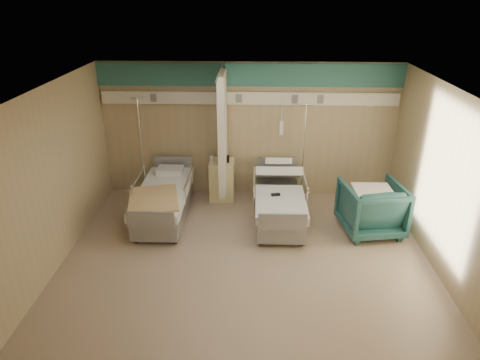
% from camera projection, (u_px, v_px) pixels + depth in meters
% --- Properties ---
extents(ground, '(6.00, 5.00, 0.00)m').
position_uv_depth(ground, '(246.00, 258.00, 7.09)').
color(ground, gray).
rests_on(ground, ground).
extents(room_walls, '(6.04, 5.04, 2.82)m').
position_uv_depth(room_walls, '(245.00, 147.00, 6.56)').
color(room_walls, tan).
rests_on(room_walls, ground).
extents(bed_right, '(1.00, 2.16, 0.63)m').
position_uv_depth(bed_right, '(279.00, 205.00, 8.13)').
color(bed_right, silver).
rests_on(bed_right, ground).
extents(bed_left, '(1.00, 2.16, 0.63)m').
position_uv_depth(bed_left, '(164.00, 204.00, 8.20)').
color(bed_left, silver).
rests_on(bed_left, ground).
extents(bedside_cabinet, '(0.50, 0.48, 0.85)m').
position_uv_depth(bedside_cabinet, '(222.00, 180.00, 8.94)').
color(bedside_cabinet, beige).
rests_on(bedside_cabinet, ground).
extents(visitor_armchair, '(1.17, 1.19, 0.95)m').
position_uv_depth(visitor_armchair, '(371.00, 208.00, 7.70)').
color(visitor_armchair, '#1F4E4E').
rests_on(visitor_armchair, ground).
extents(waffle_blanket, '(0.68, 0.61, 0.08)m').
position_uv_depth(waffle_blanket, '(374.00, 182.00, 7.49)').
color(waffle_blanket, silver).
rests_on(waffle_blanket, visitor_armchair).
extents(iv_stand_right, '(0.37, 0.37, 2.07)m').
position_uv_depth(iv_stand_right, '(301.00, 182.00, 8.85)').
color(iv_stand_right, silver).
rests_on(iv_stand_right, ground).
extents(iv_stand_left, '(0.38, 0.38, 2.13)m').
position_uv_depth(iv_stand_left, '(145.00, 177.00, 9.06)').
color(iv_stand_left, silver).
rests_on(iv_stand_left, ground).
extents(call_remote, '(0.17, 0.10, 0.04)m').
position_uv_depth(call_remote, '(276.00, 195.00, 7.80)').
color(call_remote, black).
rests_on(call_remote, bed_right).
extents(tan_blanket, '(1.08, 1.24, 0.04)m').
position_uv_depth(tan_blanket, '(153.00, 199.00, 7.64)').
color(tan_blanket, tan).
rests_on(tan_blanket, bed_left).
extents(toiletry_bag, '(0.22, 0.14, 0.12)m').
position_uv_depth(toiletry_bag, '(224.00, 159.00, 8.70)').
color(toiletry_bag, black).
rests_on(toiletry_bag, bedside_cabinet).
extents(white_cup, '(0.10, 0.10, 0.12)m').
position_uv_depth(white_cup, '(212.00, 159.00, 8.71)').
color(white_cup, white).
rests_on(white_cup, bedside_cabinet).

